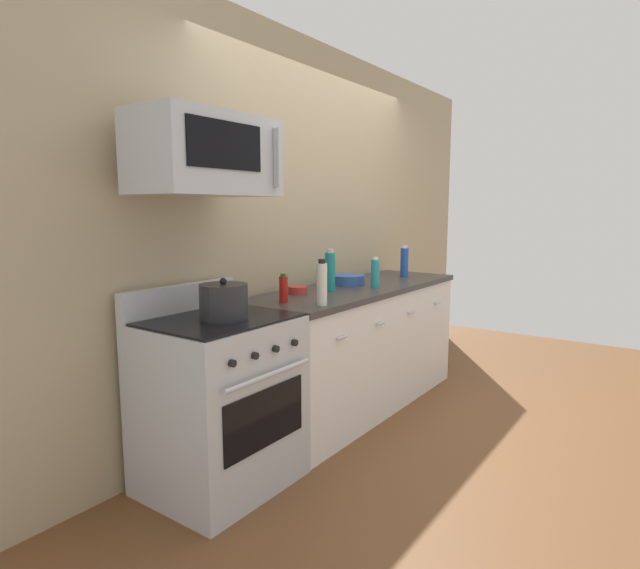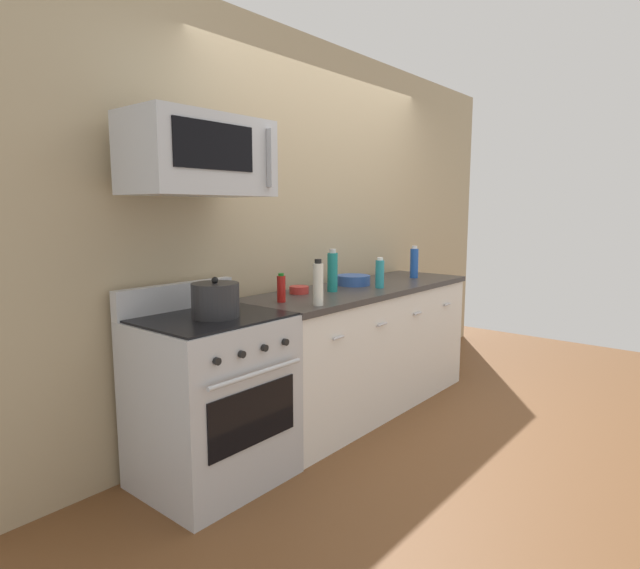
# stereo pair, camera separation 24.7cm
# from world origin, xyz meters

# --- Properties ---
(ground_plane) EXTENTS (6.20, 6.20, 0.00)m
(ground_plane) POSITION_xyz_m (0.00, 0.00, 0.00)
(ground_plane) COLOR brown
(back_wall) EXTENTS (5.16, 0.10, 2.70)m
(back_wall) POSITION_xyz_m (0.00, 0.41, 1.35)
(back_wall) COLOR tan
(back_wall) RESTS_ON ground_plane
(counter_unit) EXTENTS (2.07, 0.66, 0.92)m
(counter_unit) POSITION_xyz_m (-0.00, -0.00, 0.46)
(counter_unit) COLOR silver
(counter_unit) RESTS_ON ground_plane
(range_oven) EXTENTS (0.76, 0.69, 1.07)m
(range_oven) POSITION_xyz_m (-1.41, 0.00, 0.47)
(range_oven) COLOR #B7BABF
(range_oven) RESTS_ON ground_plane
(microwave) EXTENTS (0.74, 0.44, 0.40)m
(microwave) POSITION_xyz_m (-1.41, 0.05, 1.75)
(microwave) COLOR #B7BABF
(bottle_hot_sauce_red) EXTENTS (0.05, 0.05, 0.18)m
(bottle_hot_sauce_red) POSITION_xyz_m (-0.86, 0.01, 1.00)
(bottle_hot_sauce_red) COLOR #B21914
(bottle_hot_sauce_red) RESTS_ON countertop_slab
(bottle_dish_soap) EXTENTS (0.06, 0.06, 0.22)m
(bottle_dish_soap) POSITION_xyz_m (0.01, -0.13, 1.02)
(bottle_dish_soap) COLOR teal
(bottle_dish_soap) RESTS_ON countertop_slab
(bottle_vinegar_white) EXTENTS (0.06, 0.06, 0.27)m
(bottle_vinegar_white) POSITION_xyz_m (-0.80, -0.23, 1.05)
(bottle_vinegar_white) COLOR silver
(bottle_vinegar_white) RESTS_ON countertop_slab
(bottle_soda_blue) EXTENTS (0.07, 0.07, 0.26)m
(bottle_soda_blue) POSITION_xyz_m (0.67, -0.04, 1.05)
(bottle_soda_blue) COLOR #1E4CA5
(bottle_soda_blue) RESTS_ON countertop_slab
(bottle_sparkling_teal) EXTENTS (0.07, 0.07, 0.29)m
(bottle_sparkling_teal) POSITION_xyz_m (-0.33, 0.03, 1.06)
(bottle_sparkling_teal) COLOR #197F7A
(bottle_sparkling_teal) RESTS_ON countertop_slab
(bowl_red_small) EXTENTS (0.13, 0.13, 0.05)m
(bowl_red_small) POSITION_xyz_m (-0.54, 0.15, 0.95)
(bowl_red_small) COLOR #B72D28
(bowl_red_small) RESTS_ON countertop_slab
(bowl_blue_mixing) EXTENTS (0.25, 0.25, 0.07)m
(bowl_blue_mixing) POSITION_xyz_m (0.01, 0.10, 0.96)
(bowl_blue_mixing) COLOR #2D519E
(bowl_blue_mixing) RESTS_ON countertop_slab
(stockpot) EXTENTS (0.25, 0.25, 0.21)m
(stockpot) POSITION_xyz_m (-1.41, -0.05, 1.01)
(stockpot) COLOR #262628
(stockpot) RESTS_ON range_oven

